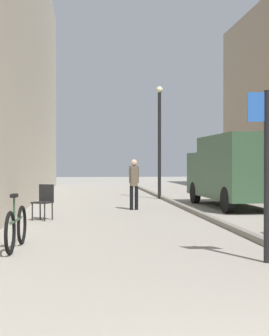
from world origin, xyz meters
TOP-DOWN VIEW (x-y plane):
  - ground_plane at (0.00, 12.00)m, footprint 80.00×80.00m
  - kerb_strip at (1.58, 12.00)m, footprint 0.16×40.00m
  - pedestrian_main_foreground at (-0.11, 13.47)m, footprint 0.32×0.21m
  - delivery_van at (3.40, 13.97)m, footprint 2.16×5.43m
  - street_sign_post at (1.03, 4.85)m, footprint 0.60×0.10m
  - lamp_post at (1.47, 18.34)m, footprint 0.28×0.28m
  - bicycle_leaning at (-2.90, 6.42)m, footprint 0.16×1.77m
  - cafe_chair_near_window at (-2.77, 10.91)m, footprint 0.59×0.59m

SIDE VIEW (x-z plane):
  - ground_plane at x=0.00m, z-range 0.00..0.00m
  - kerb_strip at x=1.58m, z-range 0.00..0.12m
  - bicycle_leaning at x=-2.90m, z-range -0.11..0.87m
  - cafe_chair_near_window at x=-2.77m, z-range 0.08..1.02m
  - pedestrian_main_foreground at x=-0.11m, z-range 0.13..1.76m
  - delivery_van at x=3.40m, z-range 0.09..2.51m
  - street_sign_post at x=1.03m, z-range 0.25..2.85m
  - lamp_post at x=1.47m, z-range 0.34..5.10m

